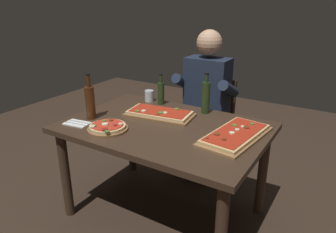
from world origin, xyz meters
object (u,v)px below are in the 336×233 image
(pizza_round_far, at_px, (108,127))
(vinegar_bottle_green, at_px, (90,102))
(pizza_rectangular_front, at_px, (160,113))
(diner_chair, at_px, (209,120))
(dining_table, at_px, (164,138))
(wine_bottle_dark, at_px, (206,97))
(oil_bottle_amber, at_px, (161,93))
(pizza_rectangular_left, at_px, (235,135))
(seated_diner, at_px, (205,97))
(tumbler_near_camera, at_px, (149,96))

(pizza_round_far, bearing_deg, vinegar_bottle_green, 157.41)
(pizza_rectangular_front, distance_m, pizza_round_far, 0.44)
(pizza_rectangular_front, height_order, diner_chair, diner_chair)
(dining_table, height_order, pizza_round_far, pizza_round_far)
(wine_bottle_dark, xyz_separation_m, vinegar_bottle_green, (-0.67, -0.55, -0.00))
(vinegar_bottle_green, relative_size, diner_chair, 0.39)
(wine_bottle_dark, bearing_deg, pizza_rectangular_front, -137.71)
(pizza_round_far, xyz_separation_m, oil_bottle_amber, (0.01, 0.66, 0.08))
(pizza_rectangular_left, height_order, diner_chair, diner_chair)
(pizza_rectangular_front, height_order, oil_bottle_amber, oil_bottle_amber)
(pizza_rectangular_front, xyz_separation_m, vinegar_bottle_green, (-0.40, -0.31, 0.11))
(pizza_rectangular_left, xyz_separation_m, seated_diner, (-0.54, 0.67, -0.02))
(pizza_rectangular_front, height_order, vinegar_bottle_green, vinegar_bottle_green)
(dining_table, xyz_separation_m, wine_bottle_dark, (0.14, 0.38, 0.23))
(dining_table, xyz_separation_m, oil_bottle_amber, (-0.28, 0.38, 0.20))
(dining_table, bearing_deg, pizza_round_far, -135.74)
(tumbler_near_camera, height_order, seated_diner, seated_diner)
(pizza_rectangular_front, bearing_deg, tumbler_near_camera, 136.76)
(dining_table, xyz_separation_m, tumbler_near_camera, (-0.40, 0.40, 0.14))
(pizza_rectangular_front, distance_m, wine_bottle_dark, 0.38)
(oil_bottle_amber, distance_m, seated_diner, 0.44)
(vinegar_bottle_green, bearing_deg, pizza_rectangular_left, 12.72)
(seated_diner, bearing_deg, oil_bottle_amber, -124.20)
(pizza_round_far, height_order, oil_bottle_amber, oil_bottle_amber)
(dining_table, height_order, tumbler_near_camera, tumbler_near_camera)
(dining_table, relative_size, pizza_round_far, 5.11)
(oil_bottle_amber, xyz_separation_m, vinegar_bottle_green, (-0.26, -0.55, 0.03))
(diner_chair, bearing_deg, wine_bottle_dark, -70.09)
(pizza_rectangular_left, relative_size, pizza_round_far, 2.14)
(pizza_rectangular_left, relative_size, seated_diner, 0.44)
(dining_table, distance_m, pizza_rectangular_left, 0.52)
(dining_table, height_order, seated_diner, seated_diner)
(tumbler_near_camera, xyz_separation_m, diner_chair, (0.37, 0.46, -0.30))
(pizza_rectangular_left, xyz_separation_m, vinegar_bottle_green, (-1.03, -0.23, 0.11))
(pizza_rectangular_left, bearing_deg, dining_table, -172.75)
(oil_bottle_amber, distance_m, vinegar_bottle_green, 0.61)
(pizza_rectangular_front, xyz_separation_m, tumbler_near_camera, (-0.27, 0.26, 0.03))
(dining_table, height_order, vinegar_bottle_green, vinegar_bottle_green)
(wine_bottle_dark, distance_m, oil_bottle_amber, 0.41)
(tumbler_near_camera, bearing_deg, diner_chair, 51.22)
(wine_bottle_dark, bearing_deg, vinegar_bottle_green, -140.50)
(pizza_rectangular_front, xyz_separation_m, pizza_rectangular_left, (0.63, -0.08, 0.00))
(seated_diner, bearing_deg, tumbler_near_camera, -137.42)
(pizza_rectangular_front, relative_size, pizza_round_far, 1.97)
(wine_bottle_dark, height_order, diner_chair, wine_bottle_dark)
(dining_table, xyz_separation_m, pizza_round_far, (-0.28, -0.27, 0.12))
(tumbler_near_camera, bearing_deg, vinegar_bottle_green, -102.76)
(wine_bottle_dark, relative_size, oil_bottle_amber, 1.23)
(dining_table, relative_size, wine_bottle_dark, 4.38)
(vinegar_bottle_green, bearing_deg, tumbler_near_camera, 77.24)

